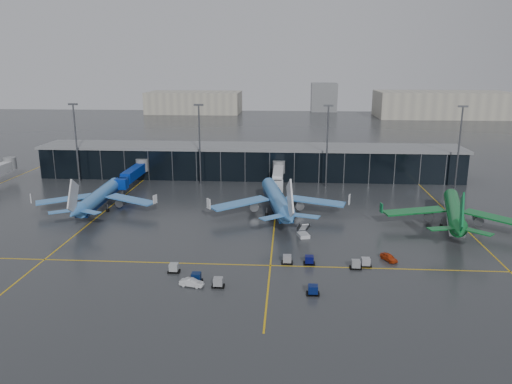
# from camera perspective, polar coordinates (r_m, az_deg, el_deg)

# --- Properties ---
(ground) EXTENTS (600.00, 600.00, 0.00)m
(ground) POSITION_cam_1_polar(r_m,az_deg,el_deg) (112.01, -3.19, -5.26)
(ground) COLOR #282B2D
(ground) RESTS_ON ground
(terminal_pier) EXTENTS (142.00, 17.00, 10.70)m
(terminal_pier) POSITION_cam_1_polar(r_m,az_deg,el_deg) (170.19, -0.69, 3.58)
(terminal_pier) COLOR black
(terminal_pier) RESTS_ON ground
(jet_bridges) EXTENTS (94.00, 27.50, 7.20)m
(jet_bridges) POSITION_cam_1_polar(r_m,az_deg,el_deg) (158.76, -13.94, 2.02)
(jet_bridges) COLOR #595B60
(jet_bridges) RESTS_ON ground
(flood_masts) EXTENTS (203.00, 0.50, 25.50)m
(flood_masts) POSITION_cam_1_polar(r_m,az_deg,el_deg) (156.61, 0.79, 5.73)
(flood_masts) COLOR #595B60
(flood_masts) RESTS_ON ground
(distant_hangars) EXTENTS (260.00, 71.00, 22.00)m
(distant_hangars) POSITION_cam_1_polar(r_m,az_deg,el_deg) (377.51, 9.56, 10.00)
(distant_hangars) COLOR #B2AD99
(distant_hangars) RESTS_ON ground
(taxi_lines) EXTENTS (220.00, 120.00, 0.02)m
(taxi_lines) POSITION_cam_1_polar(r_m,az_deg,el_deg) (121.28, 2.13, -3.66)
(taxi_lines) COLOR gold
(taxi_lines) RESTS_ON ground
(airliner_arkefly) EXTENTS (35.01, 39.43, 11.68)m
(airliner_arkefly) POSITION_cam_1_polar(r_m,az_deg,el_deg) (137.51, -17.55, 0.39)
(airliner_arkefly) COLOR #3D7DC8
(airliner_arkefly) RESTS_ON ground
(airliner_klm_near) EXTENTS (43.63, 47.74, 12.86)m
(airliner_klm_near) POSITION_cam_1_polar(r_m,az_deg,el_deg) (127.55, 2.40, 0.26)
(airliner_klm_near) COLOR #3E81CC
(airliner_klm_near) RESTS_ON ground
(airliner_aer_lingus) EXTENTS (43.13, 46.64, 12.12)m
(airliner_aer_lingus) POSITION_cam_1_polar(r_m,az_deg,el_deg) (126.77, 21.80, -1.06)
(airliner_aer_lingus) COLOR #0C6828
(airliner_aer_lingus) RESTS_ON ground
(baggage_carts) EXTENTS (38.35, 14.72, 1.70)m
(baggage_carts) POSITION_cam_1_polar(r_m,az_deg,el_deg) (93.32, 2.60, -8.95)
(baggage_carts) COLOR black
(baggage_carts) RESTS_ON ground
(mobile_airstair) EXTENTS (3.01, 3.69, 3.45)m
(mobile_airstair) POSITION_cam_1_polar(r_m,az_deg,el_deg) (112.73, 5.43, -4.75)
(mobile_airstair) COLOR silver
(mobile_airstair) RESTS_ON ground
(service_van_red) EXTENTS (3.32, 4.42, 1.40)m
(service_van_red) POSITION_cam_1_polar(r_m,az_deg,el_deg) (102.69, 14.94, -7.22)
(service_van_red) COLOR #B5330D
(service_van_red) RESTS_ON ground
(service_van_white) EXTENTS (4.46, 2.32, 1.40)m
(service_van_white) POSITION_cam_1_polar(r_m,az_deg,el_deg) (89.33, -7.37, -10.22)
(service_van_white) COLOR silver
(service_van_white) RESTS_ON ground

